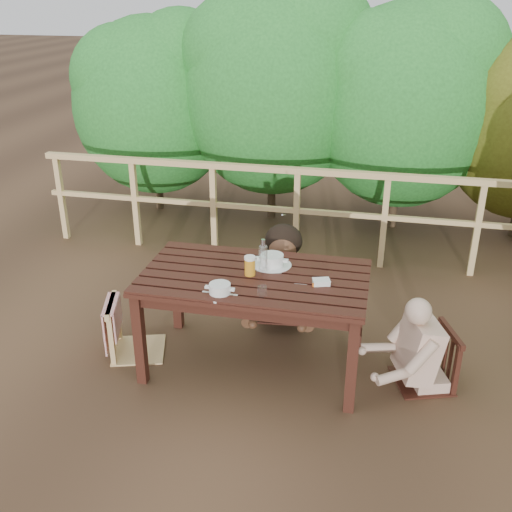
% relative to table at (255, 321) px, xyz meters
% --- Properties ---
extents(ground, '(60.00, 60.00, 0.00)m').
position_rel_table_xyz_m(ground, '(0.00, 0.00, -0.38)').
color(ground, brown).
rests_on(ground, ground).
extents(table, '(1.64, 0.92, 0.76)m').
position_rel_table_xyz_m(table, '(0.00, 0.00, 0.00)').
color(table, black).
rests_on(table, ground).
extents(chair_left, '(0.53, 0.53, 0.85)m').
position_rel_table_xyz_m(chair_left, '(-0.95, -0.03, 0.04)').
color(chair_left, tan).
rests_on(chair_left, ground).
extents(chair_far, '(0.46, 0.46, 0.85)m').
position_rel_table_xyz_m(chair_far, '(0.08, 0.81, 0.05)').
color(chair_far, black).
rests_on(chair_far, ground).
extents(chair_right, '(0.51, 0.51, 0.82)m').
position_rel_table_xyz_m(chair_right, '(1.26, 0.04, 0.03)').
color(chair_right, black).
rests_on(chair_right, ground).
extents(woman, '(0.62, 0.74, 1.39)m').
position_rel_table_xyz_m(woman, '(0.08, 0.83, 0.32)').
color(woman, black).
rests_on(woman, ground).
extents(diner_right, '(0.70, 0.63, 1.16)m').
position_rel_table_xyz_m(diner_right, '(1.29, 0.04, 0.20)').
color(diner_right, '#D6AA92').
rests_on(diner_right, ground).
extents(railing, '(5.60, 0.10, 1.01)m').
position_rel_table_xyz_m(railing, '(0.00, 2.00, 0.13)').
color(railing, tan).
rests_on(railing, ground).
extents(hedge_row, '(6.60, 1.60, 3.80)m').
position_rel_table_xyz_m(hedge_row, '(0.40, 3.20, 1.52)').
color(hedge_row, '#236C26').
rests_on(hedge_row, ground).
extents(soup_near, '(0.25, 0.25, 0.08)m').
position_rel_table_xyz_m(soup_near, '(-0.17, -0.33, 0.42)').
color(soup_near, silver).
rests_on(soup_near, table).
extents(soup_far, '(0.30, 0.30, 0.10)m').
position_rel_table_xyz_m(soup_far, '(0.09, 0.19, 0.43)').
color(soup_far, white).
rests_on(soup_far, table).
extents(beer_glass, '(0.08, 0.08, 0.16)m').
position_rel_table_xyz_m(beer_glass, '(-0.03, -0.01, 0.46)').
color(beer_glass, gold).
rests_on(beer_glass, table).
extents(bottle, '(0.06, 0.06, 0.27)m').
position_rel_table_xyz_m(bottle, '(0.05, 0.07, 0.51)').
color(bottle, white).
rests_on(bottle, table).
extents(tumbler, '(0.07, 0.07, 0.08)m').
position_rel_table_xyz_m(tumbler, '(0.12, -0.29, 0.42)').
color(tumbler, silver).
rests_on(tumbler, table).
extents(butter_tub, '(0.14, 0.12, 0.05)m').
position_rel_table_xyz_m(butter_tub, '(0.49, -0.05, 0.41)').
color(butter_tub, white).
rests_on(butter_tub, table).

